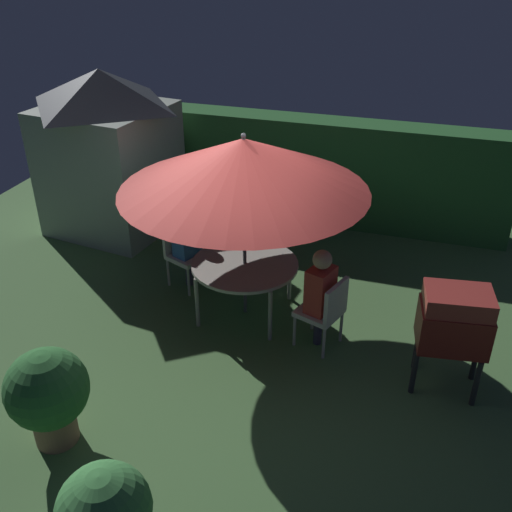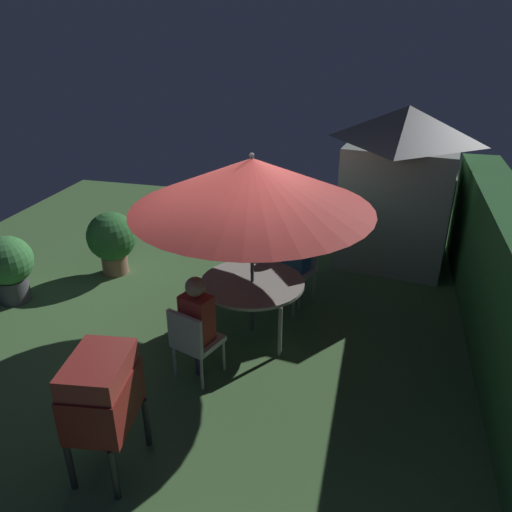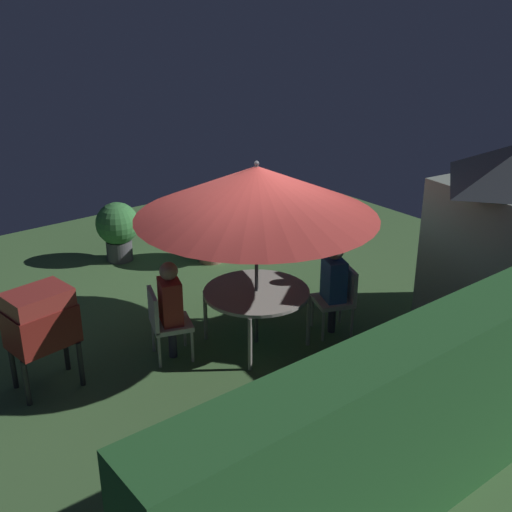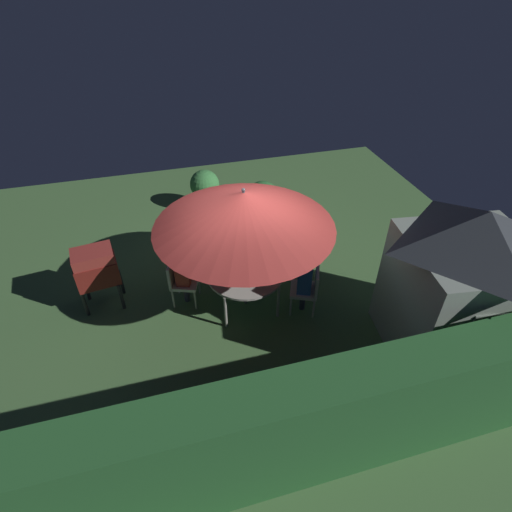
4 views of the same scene
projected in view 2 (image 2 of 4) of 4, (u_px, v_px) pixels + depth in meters
ground_plane at (219, 322)px, 6.80m from camera, size 11.00×11.00×0.00m
hedge_backdrop at (511, 300)px, 5.65m from camera, size 6.78×0.58×1.72m
garden_shed at (400, 184)px, 8.16m from camera, size 2.08×2.00×2.55m
patio_table at (252, 285)px, 6.35m from camera, size 1.33×1.33×0.73m
patio_umbrella at (252, 184)px, 5.78m from camera, size 2.91×2.91×2.38m
bbq_grill at (102, 393)px, 4.26m from camera, size 0.76×0.59×1.20m
chair_near_shed at (193, 340)px, 5.53m from camera, size 0.59×0.59×0.90m
chair_far_side at (299, 265)px, 7.22m from camera, size 0.61×0.60×0.90m
potted_plant_by_shed at (8, 265)px, 7.10m from camera, size 0.71×0.71×1.00m
potted_plant_by_grill at (112, 239)px, 7.90m from camera, size 0.78×0.78×1.02m
person_in_red at (197, 316)px, 5.49m from camera, size 0.34×0.40×1.26m
person_in_blue at (297, 250)px, 7.04m from camera, size 0.35×0.41×1.26m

